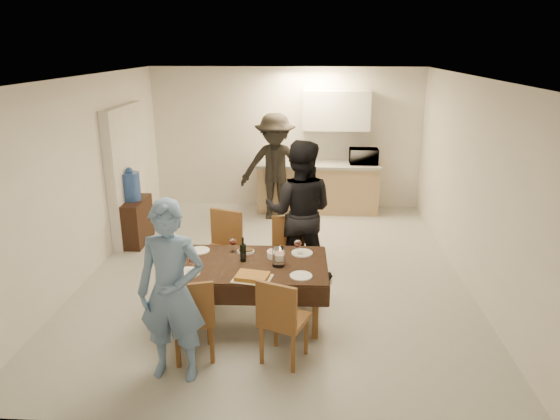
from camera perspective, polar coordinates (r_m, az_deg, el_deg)
The scene contains 33 objects.
floor at distance 6.95m, azimuth -0.49°, elevation -6.95°, with size 5.00×6.00×0.02m, color #A9A9A4.
ceiling at distance 6.29m, azimuth -0.55°, elevation 14.98°, with size 5.00×6.00×0.02m, color white.
wall_back at distance 9.42m, azimuth 0.74°, elevation 8.16°, with size 5.00×0.02×2.60m, color silver.
wall_front at distance 3.70m, azimuth -3.73°, elevation -8.63°, with size 5.00×0.02×2.60m, color silver.
wall_left at distance 7.12m, azimuth -21.08°, elevation 3.54°, with size 0.02×6.00×2.60m, color silver.
wall_right at distance 6.81m, azimuth 21.01°, elevation 2.90°, with size 0.02×6.00×2.60m, color silver.
stub_partition at distance 8.22m, azimuth -17.04°, elevation 4.04°, with size 0.15×1.40×2.10m, color beige.
kitchen_base_cabinet at distance 9.30m, azimuth 4.32°, elevation 2.47°, with size 2.20×0.60×0.86m, color tan.
kitchen_worktop at distance 9.19m, azimuth 4.39°, elevation 5.20°, with size 2.24×0.64×0.05m, color #999995.
upper_cabinet at distance 9.17m, azimuth 6.44°, elevation 11.24°, with size 1.20×0.34×0.70m, color white.
dining_table at distance 5.55m, azimuth -3.77°, elevation -6.37°, with size 1.78×1.06×0.68m.
chair_near_left at distance 4.95m, azimuth -10.22°, elevation -11.36°, with size 0.50×0.51×0.48m.
chair_near_right at distance 4.82m, azimuth 0.45°, elevation -11.77°, with size 0.53×0.54×0.49m.
chair_far_left at distance 6.24m, azimuth -7.13°, elevation -4.15°, with size 0.57×0.58×0.53m.
chair_far_right at distance 6.16m, azimuth 1.18°, elevation -4.63°, with size 0.49×0.50×0.50m.
console at distance 8.11m, azimuth -16.33°, elevation -1.25°, with size 0.38×0.76×0.70m, color black.
water_jug at distance 7.94m, azimuth -16.70°, elevation 2.60°, with size 0.29×0.29×0.43m, color #3359B2.
wine_bottle at distance 5.54m, azimuth -4.25°, elevation -4.52°, with size 0.07×0.07×0.28m, color black, non-canonical shape.
water_pitcher at distance 5.42m, azimuth -0.17°, elevation -5.40°, with size 0.13×0.13×0.21m, color white.
savoury_tart at distance 5.18m, azimuth -3.19°, elevation -7.60°, with size 0.38×0.29×0.05m, color #B87E36.
salad_bowl at distance 5.66m, azimuth -0.53°, elevation -5.06°, with size 0.19×0.19×0.07m, color white.
mushroom_dish at distance 5.79m, azimuth -3.93°, elevation -4.77°, with size 0.18×0.18×0.03m, color white.
wine_glass_a at distance 5.37m, azimuth -9.98°, elevation -6.04°, with size 0.08×0.08×0.19m, color white, non-canonical shape.
wine_glass_b at distance 5.69m, azimuth 2.03°, elevation -4.30°, with size 0.09×0.09×0.19m, color white, non-canonical shape.
wine_glass_c at distance 5.80m, azimuth -5.39°, elevation -3.98°, with size 0.08×0.08×0.18m, color white, non-canonical shape.
plate_near_left at distance 5.38m, azimuth -10.58°, elevation -7.07°, with size 0.28×0.28×0.02m, color white.
plate_near_right at distance 5.23m, azimuth 2.42°, elevation -7.54°, with size 0.23×0.23×0.01m, color white.
plate_far_left at distance 5.91m, azimuth -9.22°, elevation -4.60°, with size 0.24×0.24×0.01m, color white.
plate_far_right at distance 5.77m, azimuth 2.53°, elevation -4.93°, with size 0.25×0.25×0.01m, color white.
microwave at distance 9.20m, azimuth 9.55°, elevation 6.08°, with size 0.51×0.34×0.28m, color white.
person_near at distance 4.64m, azimuth -12.27°, elevation -9.16°, with size 0.63×0.41×1.72m, color #6284B5.
person_far at distance 6.39m, azimuth 2.24°, elevation -0.25°, with size 0.91×0.71×1.87m, color black.
person_kitchen at distance 8.76m, azimuth -0.56°, elevation 4.93°, with size 1.21×0.69×1.87m, color black.
Camera 1 is at (0.43, -6.26, 2.98)m, focal length 32.00 mm.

